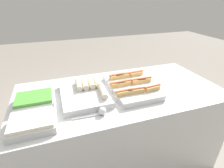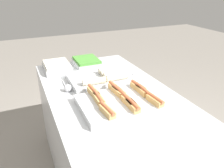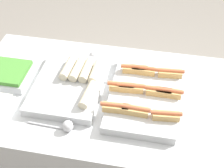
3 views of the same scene
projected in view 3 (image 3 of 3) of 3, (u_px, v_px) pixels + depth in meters
counter at (124, 143)px, 2.01m from camera, size 1.80×0.87×0.86m
tray_hotdogs at (144, 94)px, 1.67m from camera, size 0.41×0.56×0.10m
tray_wraps at (71, 83)px, 1.73m from camera, size 0.37×0.49×0.10m
tray_side_back at (5, 74)px, 1.79m from camera, size 0.28×0.23×0.07m
serving_spoon_near at (66, 126)px, 1.53m from camera, size 0.24×0.06×0.06m
serving_spoon_far at (92, 56)px, 1.92m from camera, size 0.24×0.06×0.06m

